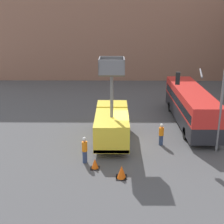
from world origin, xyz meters
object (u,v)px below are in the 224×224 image
Objects in this scene: utility_truck at (112,123)px; traffic_cone_mid_road at (122,172)px; city_bus at (190,104)px; traffic_cone_near_truck at (95,164)px; traffic_light_pole at (205,97)px; road_worker_near_truck at (85,150)px; road_worker_directing at (161,134)px; traffic_cone_far_side at (121,174)px.

traffic_cone_mid_road is at bearing -83.34° from utility_truck.
city_bus is 12.13m from traffic_cone_near_truck.
road_worker_near_truck is at bearing -165.46° from traffic_light_pole.
city_bus reaches higher than traffic_cone_mid_road.
road_worker_near_truck is 2.42× the size of traffic_cone_mid_road.
road_worker_directing is 6.16m from traffic_cone_far_side.
traffic_cone_far_side is (-3.22, -5.22, -0.54)m from road_worker_directing.
road_worker_near_truck is at bearing 138.44° from traffic_cone_far_side.
utility_truck reaches higher than traffic_light_pole.
traffic_cone_near_truck is 0.90× the size of traffic_cone_mid_road.
city_bus is at bearing 86.15° from traffic_light_pole.
traffic_cone_near_truck is at bearing -63.06° from road_worker_near_truck.
utility_truck is at bearing 23.66° from road_worker_directing.
city_bus is 1.95× the size of traffic_light_pole.
city_bus is 5.97m from road_worker_directing.
road_worker_directing is 2.50× the size of traffic_cone_near_truck.
city_bus is at bearing 56.91° from traffic_cone_mid_road.
traffic_cone_far_side is at bearing -37.54° from traffic_cone_near_truck.
city_bus is at bearing -90.30° from road_worker_directing.
traffic_light_pole is at bearing 34.82° from traffic_cone_mid_road.
road_worker_near_truck is 1.07× the size of road_worker_directing.
road_worker_near_truck is 3.26m from traffic_cone_mid_road.
traffic_cone_mid_road is 0.18m from traffic_cone_far_side.
traffic_cone_far_side is at bearing -144.30° from traffic_light_pole.
traffic_cone_near_truck is (0.75, -0.86, -0.62)m from road_worker_near_truck.
city_bus is at bearing 46.89° from traffic_cone_near_truck.
traffic_cone_mid_road is at bearing 75.26° from traffic_cone_far_side.
traffic_light_pole is at bearing -162.13° from road_worker_directing.
traffic_light_pole is (-0.38, -5.69, 2.23)m from city_bus.
traffic_cone_near_truck is 2.16m from traffic_cone_far_side.
road_worker_directing is 2.47× the size of traffic_cone_far_side.
utility_truck is 0.57× the size of city_bus.
road_worker_near_truck reaches higher than road_worker_directing.
road_worker_near_truck is (-8.58, -2.23, -3.19)m from traffic_light_pole.
utility_truck is 4.20m from road_worker_near_truck.
road_worker_near_truck reaches higher than traffic_cone_near_truck.
traffic_light_pole reaches higher than city_bus.
road_worker_directing is at bearing 38.41° from traffic_cone_near_truck.
road_worker_directing is at bearing 14.34° from road_worker_near_truck.
traffic_light_pole is (6.75, -1.50, 2.57)m from utility_truck.
road_worker_near_truck is (-1.83, -3.73, -0.62)m from utility_truck.
city_bus reaches higher than road_worker_directing.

